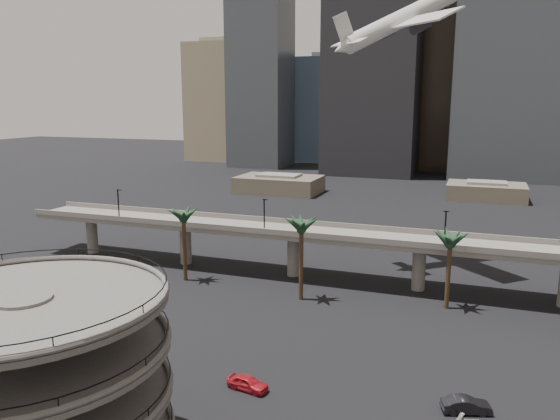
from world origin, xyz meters
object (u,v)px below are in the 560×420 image
(parking_ramp, at_px, (30,374))
(overpass, at_px, (354,241))
(car_b, at_px, (466,405))
(airborne_jet, at_px, (401,20))
(car_a, at_px, (248,383))

(parking_ramp, xyz_separation_m, overpass, (13.00, 59.00, -2.50))
(overpass, distance_m, car_b, 41.44)
(overpass, height_order, car_b, overpass)
(airborne_jet, bearing_deg, car_b, -119.49)
(car_a, bearing_deg, parking_ramp, 161.99)
(overpass, bearing_deg, airborne_jet, 75.44)
(airborne_jet, height_order, car_b, airborne_jet)
(overpass, xyz_separation_m, car_b, (19.66, -35.89, -6.52))
(parking_ramp, bearing_deg, car_b, 35.28)
(car_b, bearing_deg, parking_ramp, 107.13)
(overpass, relative_size, car_b, 26.22)
(overpass, bearing_deg, car_b, -61.29)
(parking_ramp, relative_size, car_b, 4.48)
(car_a, bearing_deg, overpass, 4.96)
(car_a, relative_size, car_b, 0.95)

